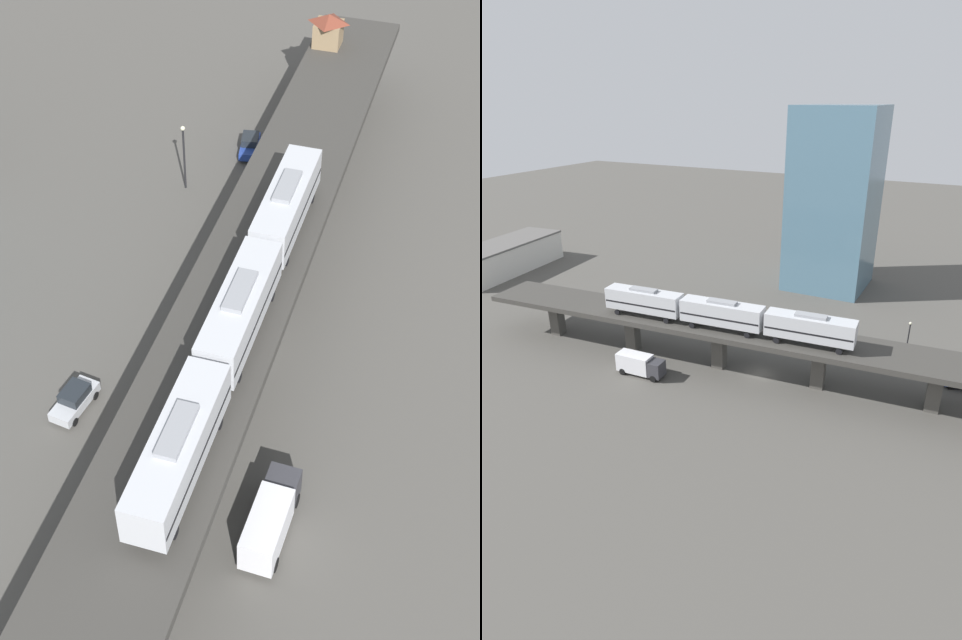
# 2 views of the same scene
# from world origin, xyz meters

# --- Properties ---
(ground_plane) EXTENTS (400.00, 400.00, 0.00)m
(ground_plane) POSITION_xyz_m (0.00, 0.00, 0.00)
(ground_plane) COLOR #4C4944
(elevated_viaduct) EXTENTS (16.11, 92.38, 6.94)m
(elevated_viaduct) POSITION_xyz_m (0.01, -0.16, 5.98)
(elevated_viaduct) COLOR #393733
(elevated_viaduct) RESTS_ON ground
(subway_train) EXTENTS (5.94, 37.30, 4.45)m
(subway_train) POSITION_xyz_m (-1.85, 5.31, 9.48)
(subway_train) COLOR silver
(subway_train) RESTS_ON elevated_viaduct
(street_car_silver) EXTENTS (2.17, 4.51, 1.89)m
(street_car_silver) POSITION_xyz_m (9.39, 10.64, 0.94)
(street_car_silver) COLOR #B7BABF
(street_car_silver) RESTS_ON ground
(street_car_blue) EXTENTS (2.84, 4.71, 1.89)m
(street_car_blue) POSITION_xyz_m (9.69, -26.43, 0.94)
(street_car_blue) COLOR #233D93
(street_car_blue) RESTS_ON ground
(delivery_truck) EXTENTS (2.71, 7.31, 3.20)m
(delivery_truck) POSITION_xyz_m (-8.09, 15.54, 1.76)
(delivery_truck) COLOR #333338
(delivery_truck) RESTS_ON ground
(street_lamp) EXTENTS (0.44, 0.44, 6.94)m
(street_lamp) POSITION_xyz_m (13.31, -18.29, 4.11)
(street_lamp) COLOR black
(street_lamp) RESTS_ON ground
(warehouse_building) EXTENTS (29.50, 13.24, 6.80)m
(warehouse_building) POSITION_xyz_m (16.98, 71.61, 3.41)
(warehouse_building) COLOR beige
(warehouse_building) RESTS_ON ground
(office_tower) EXTENTS (16.00, 16.00, 36.00)m
(office_tower) POSITION_xyz_m (42.13, 2.40, 18.00)
(office_tower) COLOR slate
(office_tower) RESTS_ON ground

